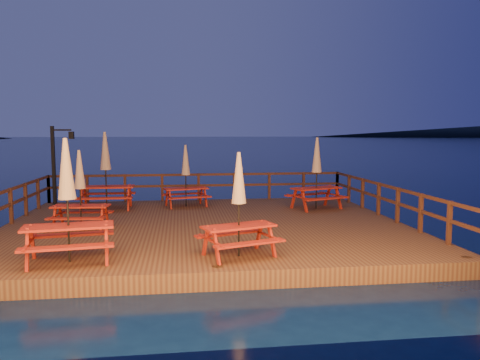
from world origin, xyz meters
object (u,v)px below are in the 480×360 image
Objects in this scene: picnic_table_1 at (239,203)px; picnic_table_2 at (317,172)px; picnic_table_0 at (80,188)px; lamp_post at (58,158)px.

picnic_table_2 reaches higher than picnic_table_1.
picnic_table_1 is (4.14, -3.53, 0.04)m from picnic_table_0.
lamp_post reaches higher than picnic_table_0.
picnic_table_1 is (5.94, -8.40, -0.58)m from lamp_post.
lamp_post is 9.83m from picnic_table_2.
picnic_table_2 is at bearing 40.00° from picnic_table_1.
picnic_table_1 is 7.06m from picnic_table_2.
picnic_table_2 is (3.61, 6.07, 0.12)m from picnic_table_1.
picnic_table_1 reaches higher than picnic_table_0.
lamp_post is at bearing 146.79° from picnic_table_2.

